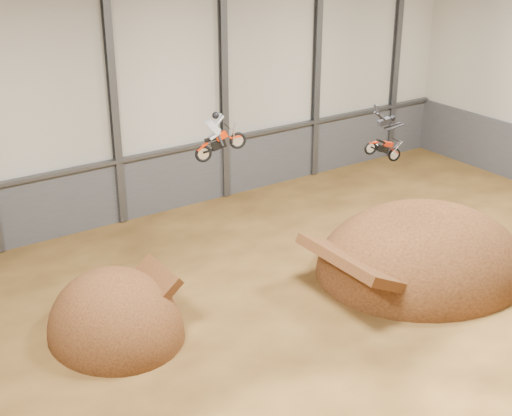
{
  "coord_description": "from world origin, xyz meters",
  "views": [
    {
      "loc": [
        -17.35,
        -18.92,
        16.06
      ],
      "look_at": [
        -1.8,
        4.0,
        4.25
      ],
      "focal_mm": 50.0,
      "sensor_mm": 36.0,
      "label": 1
    }
  ],
  "objects_px": {
    "fmx_rider_a": "(223,131)",
    "takeoff_ramp": "(116,333)",
    "landing_ramp": "(421,269)",
    "fmx_rider_b": "(382,134)"
  },
  "relations": [
    {
      "from": "fmx_rider_b",
      "to": "landing_ramp",
      "type": "bearing_deg",
      "value": 10.37
    },
    {
      "from": "fmx_rider_a",
      "to": "landing_ramp",
      "type": "bearing_deg",
      "value": -17.83
    },
    {
      "from": "takeoff_ramp",
      "to": "landing_ramp",
      "type": "xyz_separation_m",
      "value": [
        14.38,
        -3.0,
        0.0
      ]
    },
    {
      "from": "takeoff_ramp",
      "to": "landing_ramp",
      "type": "distance_m",
      "value": 14.69
    },
    {
      "from": "takeoff_ramp",
      "to": "landing_ramp",
      "type": "relative_size",
      "value": 0.59
    },
    {
      "from": "takeoff_ramp",
      "to": "fmx_rider_a",
      "type": "bearing_deg",
      "value": 16.84
    },
    {
      "from": "takeoff_ramp",
      "to": "fmx_rider_b",
      "type": "height_order",
      "value": "fmx_rider_b"
    },
    {
      "from": "takeoff_ramp",
      "to": "fmx_rider_a",
      "type": "height_order",
      "value": "fmx_rider_a"
    },
    {
      "from": "fmx_rider_a",
      "to": "takeoff_ramp",
      "type": "bearing_deg",
      "value": -149.11
    },
    {
      "from": "landing_ramp",
      "to": "fmx_rider_a",
      "type": "height_order",
      "value": "fmx_rider_a"
    }
  ]
}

